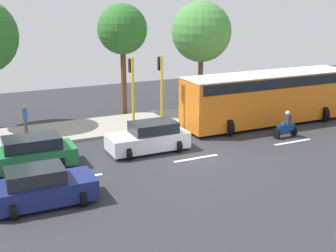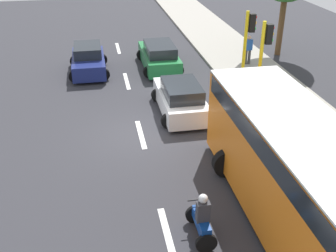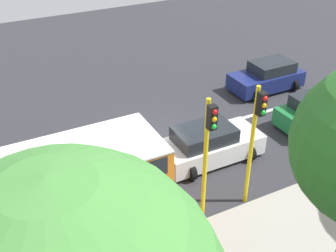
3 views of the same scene
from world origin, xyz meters
TOP-DOWN VIEW (x-y plane):
  - ground_plane at (0.00, 0.00)m, footprint 40.00×60.00m
  - sidewalk at (7.00, 0.00)m, footprint 4.00×60.00m
  - lane_stripe_north at (0.00, -6.00)m, footprint 0.20×2.40m
  - lane_stripe_mid at (0.00, 0.00)m, footprint 0.20×2.40m
  - lane_stripe_south at (0.00, 6.00)m, footprint 0.20×2.40m
  - lane_stripe_far_south at (0.00, 12.00)m, footprint 0.20×2.40m
  - car_white at (2.02, 1.67)m, footprint 2.21×4.11m
  - car_dark_blue at (-1.95, 7.73)m, footprint 2.18×3.84m
  - car_green at (2.08, 7.74)m, footprint 2.27×4.55m
  - city_bus at (3.64, -6.95)m, footprint 3.20×11.00m
  - motorcycle at (0.90, -6.21)m, footprint 0.60×1.30m
  - pedestrian_near_signal at (7.19, 7.05)m, footprint 0.40×0.24m
  - traffic_light_corner at (4.85, 1.47)m, footprint 0.49×0.24m
  - traffic_light_midblock at (4.85, -0.29)m, footprint 0.49×0.24m

SIDE VIEW (x-z plane):
  - ground_plane at x=0.00m, z-range -0.10..0.00m
  - lane_stripe_north at x=0.00m, z-range 0.00..0.01m
  - lane_stripe_mid at x=0.00m, z-range 0.00..0.01m
  - lane_stripe_south at x=0.00m, z-range 0.00..0.01m
  - lane_stripe_far_south at x=0.00m, z-range 0.00..0.01m
  - sidewalk at x=7.00m, z-range 0.00..0.15m
  - motorcycle at x=0.90m, z-range -0.12..1.41m
  - car_dark_blue at x=-1.95m, z-range -0.05..1.47m
  - car_white at x=2.02m, z-range -0.05..1.47m
  - car_green at x=2.08m, z-range -0.05..1.47m
  - pedestrian_near_signal at x=7.19m, z-range 0.21..1.90m
  - city_bus at x=3.64m, z-range 0.27..3.43m
  - traffic_light_corner at x=4.85m, z-range 0.68..5.18m
  - traffic_light_midblock at x=4.85m, z-range 0.68..5.18m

